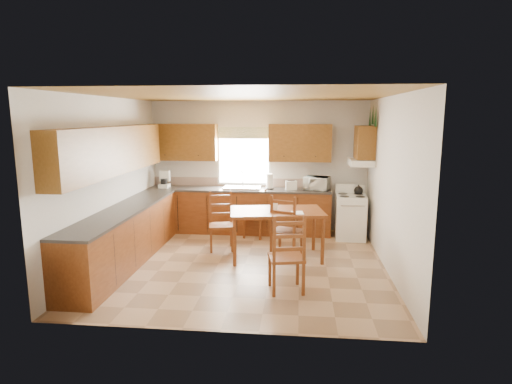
# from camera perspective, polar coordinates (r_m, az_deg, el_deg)

# --- Properties ---
(floor) EXTENTS (4.50, 4.50, 0.00)m
(floor) POSITION_cam_1_polar(r_m,az_deg,el_deg) (7.11, -1.47, -9.57)
(floor) COLOR #997656
(floor) RESTS_ON ground
(ceiling) EXTENTS (4.50, 4.50, 0.00)m
(ceiling) POSITION_cam_1_polar(r_m,az_deg,el_deg) (6.70, -1.58, 12.73)
(ceiling) COLOR brown
(ceiling) RESTS_ON floor
(wall_left) EXTENTS (4.50, 4.50, 0.00)m
(wall_left) POSITION_cam_1_polar(r_m,az_deg,el_deg) (7.40, -19.08, 1.45)
(wall_left) COLOR beige
(wall_left) RESTS_ON floor
(wall_right) EXTENTS (4.50, 4.50, 0.00)m
(wall_right) POSITION_cam_1_polar(r_m,az_deg,el_deg) (6.86, 17.47, 0.89)
(wall_right) COLOR beige
(wall_right) RESTS_ON floor
(wall_back) EXTENTS (4.50, 4.50, 0.00)m
(wall_back) POSITION_cam_1_polar(r_m,az_deg,el_deg) (8.99, 0.31, 3.45)
(wall_back) COLOR beige
(wall_back) RESTS_ON floor
(wall_front) EXTENTS (4.50, 4.50, 0.00)m
(wall_front) POSITION_cam_1_polar(r_m,az_deg,el_deg) (4.59, -5.10, -3.08)
(wall_front) COLOR beige
(wall_front) RESTS_ON floor
(lower_cab_back) EXTENTS (3.75, 0.60, 0.88)m
(lower_cab_back) POSITION_cam_1_polar(r_m,az_deg,el_deg) (8.89, -2.29, -2.58)
(lower_cab_back) COLOR brown
(lower_cab_back) RESTS_ON floor
(lower_cab_left) EXTENTS (0.60, 3.60, 0.88)m
(lower_cab_left) POSITION_cam_1_polar(r_m,az_deg,el_deg) (7.33, -17.02, -5.80)
(lower_cab_left) COLOR brown
(lower_cab_left) RESTS_ON floor
(counter_back) EXTENTS (3.75, 0.63, 0.04)m
(counter_back) POSITION_cam_1_polar(r_m,az_deg,el_deg) (8.80, -2.31, 0.34)
(counter_back) COLOR #34302D
(counter_back) RESTS_ON lower_cab_back
(counter_left) EXTENTS (0.63, 3.60, 0.04)m
(counter_left) POSITION_cam_1_polar(r_m,az_deg,el_deg) (7.22, -17.21, -2.28)
(counter_left) COLOR #34302D
(counter_left) RESTS_ON lower_cab_left
(backsplash) EXTENTS (3.75, 0.01, 0.18)m
(backsplash) POSITION_cam_1_polar(r_m,az_deg,el_deg) (9.07, -2.06, 1.33)
(backsplash) COLOR gray
(backsplash) RESTS_ON counter_back
(upper_cab_back_left) EXTENTS (1.41, 0.33, 0.75)m
(upper_cab_back_left) POSITION_cam_1_polar(r_m,az_deg,el_deg) (9.06, -9.64, 6.57)
(upper_cab_back_left) COLOR brown
(upper_cab_back_left) RESTS_ON wall_back
(upper_cab_back_right) EXTENTS (1.25, 0.33, 0.75)m
(upper_cab_back_right) POSITION_cam_1_polar(r_m,az_deg,el_deg) (8.74, 5.88, 6.53)
(upper_cab_back_right) COLOR brown
(upper_cab_back_right) RESTS_ON wall_back
(upper_cab_left) EXTENTS (0.33, 3.60, 0.75)m
(upper_cab_left) POSITION_cam_1_polar(r_m,az_deg,el_deg) (7.14, -18.61, 5.26)
(upper_cab_left) COLOR brown
(upper_cab_left) RESTS_ON wall_left
(upper_cab_stove) EXTENTS (0.33, 0.62, 0.62)m
(upper_cab_stove) POSITION_cam_1_polar(r_m,az_deg,el_deg) (8.39, 14.28, 6.43)
(upper_cab_stove) COLOR brown
(upper_cab_stove) RESTS_ON wall_right
(range_hood) EXTENTS (0.44, 0.62, 0.12)m
(range_hood) POSITION_cam_1_polar(r_m,az_deg,el_deg) (8.41, 13.83, 3.86)
(range_hood) COLOR silver
(range_hood) RESTS_ON wall_right
(window_frame) EXTENTS (1.13, 0.02, 1.18)m
(window_frame) POSITION_cam_1_polar(r_m,az_deg,el_deg) (8.97, -1.62, 4.72)
(window_frame) COLOR silver
(window_frame) RESTS_ON wall_back
(window_pane) EXTENTS (1.05, 0.01, 1.10)m
(window_pane) POSITION_cam_1_polar(r_m,az_deg,el_deg) (8.97, -1.63, 4.71)
(window_pane) COLOR white
(window_pane) RESTS_ON wall_back
(window_valance) EXTENTS (1.19, 0.01, 0.24)m
(window_valance) POSITION_cam_1_polar(r_m,az_deg,el_deg) (8.91, -1.67, 7.90)
(window_valance) COLOR #637B48
(window_valance) RESTS_ON wall_back
(sink_basin) EXTENTS (0.75, 0.45, 0.04)m
(sink_basin) POSITION_cam_1_polar(r_m,az_deg,el_deg) (8.78, -1.83, 0.59)
(sink_basin) COLOR silver
(sink_basin) RESTS_ON counter_back
(pine_decal_a) EXTENTS (0.22, 0.22, 0.36)m
(pine_decal_a) POSITION_cam_1_polar(r_m,az_deg,el_deg) (8.08, 15.69, 9.65)
(pine_decal_a) COLOR #143917
(pine_decal_a) RESTS_ON wall_right
(pine_decal_b) EXTENTS (0.22, 0.22, 0.36)m
(pine_decal_b) POSITION_cam_1_polar(r_m,az_deg,el_deg) (8.40, 15.33, 9.94)
(pine_decal_b) COLOR #143917
(pine_decal_b) RESTS_ON wall_right
(pine_decal_c) EXTENTS (0.22, 0.22, 0.36)m
(pine_decal_c) POSITION_cam_1_polar(r_m,az_deg,el_deg) (8.71, 14.97, 9.69)
(pine_decal_c) COLOR #143917
(pine_decal_c) RESTS_ON wall_right
(stove) EXTENTS (0.60, 0.62, 0.85)m
(stove) POSITION_cam_1_polar(r_m,az_deg,el_deg) (8.62, 12.50, -3.34)
(stove) COLOR silver
(stove) RESTS_ON floor
(coffeemaker) EXTENTS (0.24, 0.27, 0.32)m
(coffeemaker) POSITION_cam_1_polar(r_m,az_deg,el_deg) (9.08, -12.14, 1.59)
(coffeemaker) COLOR silver
(coffeemaker) RESTS_ON counter_back
(paper_towel) EXTENTS (0.14, 0.14, 0.31)m
(paper_towel) POSITION_cam_1_polar(r_m,az_deg,el_deg) (8.72, 1.83, 1.42)
(paper_towel) COLOR white
(paper_towel) RESTS_ON counter_back
(toaster) EXTENTS (0.23, 0.17, 0.18)m
(toaster) POSITION_cam_1_polar(r_m,az_deg,el_deg) (8.67, 4.71, 0.89)
(toaster) COLOR silver
(toaster) RESTS_ON counter_back
(microwave) EXTENTS (0.53, 0.44, 0.27)m
(microwave) POSITION_cam_1_polar(r_m,az_deg,el_deg) (8.70, 8.11, 1.16)
(microwave) COLOR silver
(microwave) RESTS_ON counter_back
(dining_table) EXTENTS (1.67, 1.12, 0.83)m
(dining_table) POSITION_cam_1_polar(r_m,az_deg,el_deg) (7.30, 2.75, -5.63)
(dining_table) COLOR brown
(dining_table) RESTS_ON floor
(chair_near_left) EXTENTS (0.58, 0.57, 1.10)m
(chair_near_left) POSITION_cam_1_polar(r_m,az_deg,el_deg) (7.23, 4.14, -4.68)
(chair_near_left) COLOR brown
(chair_near_left) RESTS_ON floor
(chair_near_right) EXTENTS (0.54, 0.53, 1.10)m
(chair_near_right) POSITION_cam_1_polar(r_m,az_deg,el_deg) (5.92, 4.07, -8.06)
(chair_near_right) COLOR brown
(chair_near_right) RESTS_ON floor
(chair_far_left) EXTENTS (0.51, 0.49, 1.03)m
(chair_far_left) POSITION_cam_1_polar(r_m,az_deg,el_deg) (7.73, -4.67, -3.98)
(chair_far_left) COLOR brown
(chair_far_left) RESTS_ON floor
(chair_far_right) EXTENTS (0.48, 0.46, 0.95)m
(chair_far_right) POSITION_cam_1_polar(r_m,az_deg,el_deg) (8.50, -0.16, -2.94)
(chair_far_right) COLOR brown
(chair_far_right) RESTS_ON floor
(table_paper) EXTENTS (0.22, 0.28, 0.00)m
(table_paper) POSITION_cam_1_polar(r_m,az_deg,el_deg) (7.04, 5.53, -2.76)
(table_paper) COLOR white
(table_paper) RESTS_ON dining_table
(table_card) EXTENTS (0.09, 0.05, 0.12)m
(table_card) POSITION_cam_1_polar(r_m,az_deg,el_deg) (7.24, 2.55, -1.88)
(table_card) COLOR white
(table_card) RESTS_ON dining_table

